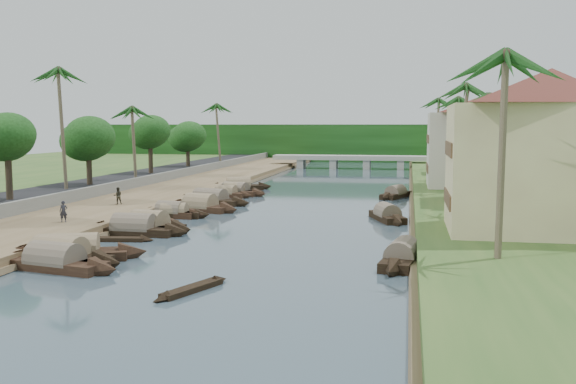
% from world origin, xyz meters
% --- Properties ---
extents(ground, '(220.00, 220.00, 0.00)m').
position_xyz_m(ground, '(0.00, 0.00, 0.00)').
color(ground, '#3B4D58').
rests_on(ground, ground).
extents(left_bank, '(10.00, 180.00, 0.80)m').
position_xyz_m(left_bank, '(-16.00, 20.00, 0.40)').
color(left_bank, brown).
rests_on(left_bank, ground).
extents(right_bank, '(16.00, 180.00, 1.20)m').
position_xyz_m(right_bank, '(19.00, 20.00, 0.60)').
color(right_bank, '#2D5020').
rests_on(right_bank, ground).
extents(road, '(8.00, 180.00, 1.40)m').
position_xyz_m(road, '(-24.50, 20.00, 0.70)').
color(road, black).
rests_on(road, ground).
extents(retaining_wall, '(0.40, 180.00, 1.10)m').
position_xyz_m(retaining_wall, '(-20.20, 20.00, 1.35)').
color(retaining_wall, slate).
rests_on(retaining_wall, left_bank).
extents(treeline, '(120.00, 14.00, 8.00)m').
position_xyz_m(treeline, '(0.00, 100.00, 4.00)').
color(treeline, '#13350E').
rests_on(treeline, ground).
extents(bridge, '(28.00, 4.00, 2.40)m').
position_xyz_m(bridge, '(0.00, 72.00, 1.72)').
color(bridge, '#98998F').
rests_on(bridge, ground).
extents(building_near, '(14.85, 14.85, 10.20)m').
position_xyz_m(building_near, '(18.99, -2.00, 6.38)').
color(building_near, beige).
rests_on(building_near, right_bank).
extents(building_mid, '(14.11, 14.11, 9.70)m').
position_xyz_m(building_mid, '(19.99, 14.00, 6.13)').
color(building_mid, tan).
rests_on(building_mid, right_bank).
extents(building_far, '(15.59, 15.59, 10.20)m').
position_xyz_m(building_far, '(18.99, 28.00, 6.38)').
color(building_far, beige).
rests_on(building_far, right_bank).
extents(building_distant, '(12.62, 12.62, 9.20)m').
position_xyz_m(building_distant, '(19.99, 48.00, 5.88)').
color(building_distant, beige).
rests_on(building_distant, right_bank).
extents(sampan_0, '(8.68, 3.46, 2.24)m').
position_xyz_m(sampan_0, '(-8.55, -12.61, 0.42)').
color(sampan_0, black).
rests_on(sampan_0, ground).
extents(sampan_1, '(8.62, 3.23, 2.47)m').
position_xyz_m(sampan_1, '(-9.02, -11.32, 0.42)').
color(sampan_1, black).
rests_on(sampan_1, ground).
extents(sampan_2, '(8.98, 4.85, 2.34)m').
position_xyz_m(sampan_2, '(-8.96, -10.08, 0.42)').
color(sampan_2, black).
rests_on(sampan_2, ground).
extents(sampan_3, '(8.62, 2.19, 2.29)m').
position_xyz_m(sampan_3, '(-9.03, -1.19, 0.42)').
color(sampan_3, black).
rests_on(sampan_3, ground).
extents(sampan_4, '(6.27, 1.71, 1.83)m').
position_xyz_m(sampan_4, '(-9.31, 2.04, 0.40)').
color(sampan_4, black).
rests_on(sampan_4, ground).
extents(sampan_5, '(7.70, 3.31, 2.37)m').
position_xyz_m(sampan_5, '(-8.55, 0.35, 0.42)').
color(sampan_5, black).
rests_on(sampan_5, ground).
extents(sampan_6, '(6.63, 2.16, 1.99)m').
position_xyz_m(sampan_6, '(-9.64, 7.60, 0.41)').
color(sampan_6, black).
rests_on(sampan_6, ground).
extents(sampan_7, '(6.45, 1.61, 1.77)m').
position_xyz_m(sampan_7, '(-9.21, 7.43, 0.40)').
color(sampan_7, black).
rests_on(sampan_7, ground).
extents(sampan_8, '(8.22, 3.85, 2.45)m').
position_xyz_m(sampan_8, '(-8.35, 11.83, 0.42)').
color(sampan_8, black).
rests_on(sampan_8, ground).
extents(sampan_9, '(9.54, 4.45, 2.36)m').
position_xyz_m(sampan_9, '(-9.05, 17.04, 0.42)').
color(sampan_9, black).
rests_on(sampan_9, ground).
extents(sampan_10, '(6.57, 2.48, 1.83)m').
position_xyz_m(sampan_10, '(-9.23, 23.19, 0.40)').
color(sampan_10, black).
rests_on(sampan_10, ground).
extents(sampan_11, '(7.25, 2.80, 2.06)m').
position_xyz_m(sampan_11, '(-8.89, 25.64, 0.41)').
color(sampan_11, black).
rests_on(sampan_11, ground).
extents(sampan_12, '(8.58, 4.69, 2.07)m').
position_xyz_m(sampan_12, '(-8.89, 25.88, 0.41)').
color(sampan_12, black).
rests_on(sampan_12, ground).
extents(sampan_13, '(8.54, 4.48, 2.30)m').
position_xyz_m(sampan_13, '(-10.08, 31.66, 0.42)').
color(sampan_13, black).
rests_on(sampan_13, ground).
extents(sampan_14, '(2.85, 8.46, 2.04)m').
position_xyz_m(sampan_14, '(10.22, -7.49, 0.41)').
color(sampan_14, black).
rests_on(sampan_14, ground).
extents(sampan_15, '(3.92, 7.56, 2.03)m').
position_xyz_m(sampan_15, '(8.79, 9.22, 0.41)').
color(sampan_15, black).
rests_on(sampan_15, ground).
extents(sampan_16, '(4.05, 7.72, 1.92)m').
position_xyz_m(sampan_16, '(9.11, 26.41, 0.41)').
color(sampan_16, black).
rests_on(sampan_16, ground).
extents(canoe_0, '(2.64, 5.20, 0.70)m').
position_xyz_m(canoe_0, '(0.39, -15.64, 0.10)').
color(canoe_0, black).
rests_on(canoe_0, ground).
extents(canoe_1, '(5.04, 1.45, 0.80)m').
position_xyz_m(canoe_1, '(-9.00, -3.88, 0.10)').
color(canoe_1, black).
rests_on(canoe_1, ground).
extents(canoe_2, '(6.05, 3.25, 0.90)m').
position_xyz_m(canoe_2, '(-9.71, 24.24, 0.10)').
color(canoe_2, black).
rests_on(canoe_2, ground).
extents(palm_0, '(3.20, 3.20, 11.73)m').
position_xyz_m(palm_0, '(15.00, -10.87, 11.13)').
color(palm_0, '#6D6249').
rests_on(palm_0, ground).
extents(palm_1, '(3.20, 3.20, 10.37)m').
position_xyz_m(palm_1, '(16.00, 5.85, 9.82)').
color(palm_1, '#6D6249').
rests_on(palm_1, ground).
extents(palm_2, '(3.20, 3.20, 12.09)m').
position_xyz_m(palm_2, '(15.00, 21.47, 11.51)').
color(palm_2, '#6D6249').
rests_on(palm_2, ground).
extents(palm_3, '(3.20, 3.20, 11.45)m').
position_xyz_m(palm_3, '(16.00, 36.76, 10.86)').
color(palm_3, '#6D6249').
rests_on(palm_3, ground).
extents(palm_5, '(3.20, 3.20, 13.62)m').
position_xyz_m(palm_5, '(-24.00, 15.56, 13.14)').
color(palm_5, '#6D6249').
rests_on(palm_5, ground).
extents(palm_6, '(3.20, 3.20, 10.06)m').
position_xyz_m(palm_6, '(-22.00, 28.12, 9.72)').
color(palm_6, '#6D6249').
rests_on(palm_6, ground).
extents(palm_7, '(3.20, 3.20, 12.04)m').
position_xyz_m(palm_7, '(14.00, 55.75, 11.44)').
color(palm_7, '#6D6249').
rests_on(palm_7, ground).
extents(palm_8, '(3.20, 3.20, 11.32)m').
position_xyz_m(palm_8, '(-20.50, 58.30, 10.94)').
color(palm_8, '#6D6249').
rests_on(palm_8, ground).
extents(tree_2, '(4.65, 4.65, 7.37)m').
position_xyz_m(tree_2, '(-24.00, 6.24, 6.76)').
color(tree_2, '#423726').
rests_on(tree_2, ground).
extents(tree_3, '(5.46, 5.46, 7.25)m').
position_xyz_m(tree_3, '(-24.00, 20.62, 6.33)').
color(tree_3, '#423726').
rests_on(tree_3, ground).
extents(tree_4, '(5.06, 5.06, 7.61)m').
position_xyz_m(tree_4, '(-24.00, 37.66, 6.84)').
color(tree_4, '#423726').
rests_on(tree_4, ground).
extents(tree_5, '(5.36, 5.36, 6.85)m').
position_xyz_m(tree_5, '(-24.00, 52.60, 5.98)').
color(tree_5, '#423726').
rests_on(tree_5, ground).
extents(tree_6, '(4.09, 4.09, 6.58)m').
position_xyz_m(tree_6, '(24.00, 28.27, 6.00)').
color(tree_6, '#423726').
rests_on(tree_6, ground).
extents(person_near, '(0.66, 0.53, 1.57)m').
position_xyz_m(person_near, '(-14.47, -1.37, 1.59)').
color(person_near, '#2C2B34').
rests_on(person_near, left_bank).
extents(person_far, '(0.95, 0.90, 1.55)m').
position_xyz_m(person_far, '(-15.26, 9.26, 1.57)').
color(person_far, '#312E22').
rests_on(person_far, left_bank).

